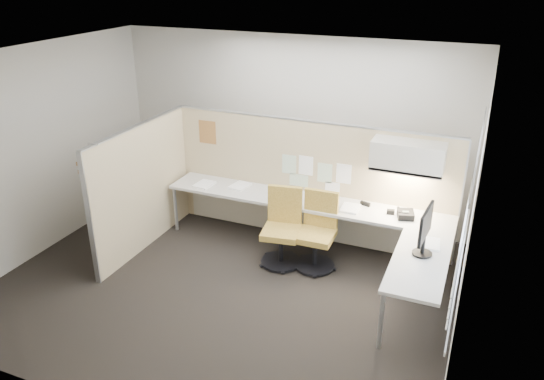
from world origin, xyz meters
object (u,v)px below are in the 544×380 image
at_px(desk, 324,217).
at_px(chair_right, 317,233).
at_px(chair_left, 282,230).
at_px(monitor, 425,229).
at_px(phone, 405,215).

bearing_deg(desk, chair_right, -93.57).
relative_size(chair_left, monitor, 1.82).
bearing_deg(chair_right, phone, 17.75).
bearing_deg(chair_left, phone, 7.21).
bearing_deg(chair_right, monitor, -20.56).
distance_m(monitor, phone, 0.95).
bearing_deg(chair_right, chair_left, -170.36).
bearing_deg(phone, chair_right, -178.13).
relative_size(chair_right, monitor, 1.79).
bearing_deg(desk, monitor, -28.21).
height_order(desk, chair_right, chair_right).
xyz_separation_m(desk, monitor, (1.37, -0.73, 0.45)).
height_order(desk, phone, phone).
relative_size(desk, chair_right, 3.97).
xyz_separation_m(chair_left, phone, (1.51, 0.45, 0.30)).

